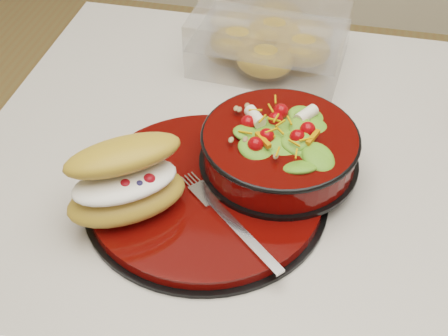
% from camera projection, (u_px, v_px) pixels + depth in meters
% --- Properties ---
extents(dinner_plate, '(0.32, 0.32, 0.02)m').
position_uv_depth(dinner_plate, '(206.00, 193.00, 0.81)').
color(dinner_plate, black).
rests_on(dinner_plate, island_counter).
extents(salad_bowl, '(0.22, 0.22, 0.09)m').
position_uv_depth(salad_bowl, '(280.00, 144.00, 0.82)').
color(salad_bowl, black).
rests_on(salad_bowl, dinner_plate).
extents(croissant, '(0.17, 0.17, 0.09)m').
position_uv_depth(croissant, '(127.00, 180.00, 0.76)').
color(croissant, gold).
rests_on(croissant, dinner_plate).
extents(fork, '(0.14, 0.13, 0.00)m').
position_uv_depth(fork, '(232.00, 222.00, 0.76)').
color(fork, silver).
rests_on(fork, dinner_plate).
extents(pastry_box, '(0.26, 0.19, 0.09)m').
position_uv_depth(pastry_box, '(270.00, 39.00, 1.03)').
color(pastry_box, white).
rests_on(pastry_box, island_counter).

